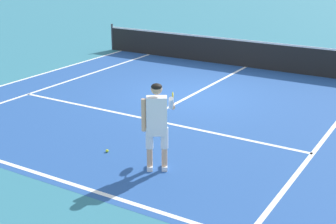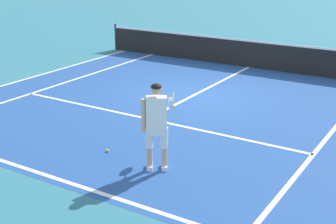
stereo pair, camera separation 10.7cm
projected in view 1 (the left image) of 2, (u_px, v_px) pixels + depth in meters
name	position (u px, v px, depth m)	size (l,w,h in m)	color
ground_plane	(192.00, 95.00, 13.78)	(80.00, 80.00, 0.00)	teal
court_inner_surface	(175.00, 104.00, 13.01)	(10.98, 10.38, 0.00)	#234C93
line_baseline	(41.00, 174.00, 8.97)	(10.98, 0.10, 0.01)	white
line_service	(146.00, 119.00, 11.87)	(8.23, 0.10, 0.01)	white
line_centre_service	(205.00, 88.00, 14.46)	(0.10, 6.40, 0.01)	white
line_singles_left	(62.00, 83.00, 15.02)	(0.10, 9.98, 0.01)	white
line_singles_right	(329.00, 132.00, 11.00)	(0.10, 9.98, 0.01)	white
line_doubles_left	(31.00, 77.00, 15.70)	(0.10, 9.98, 0.01)	white
tennis_net	(246.00, 53.00, 16.89)	(11.96, 0.08, 1.07)	#333338
tennis_player	(157.00, 121.00, 8.86)	(0.56, 1.22, 1.71)	white
tennis_ball_near_feet	(107.00, 151.00, 9.92)	(0.07, 0.07, 0.07)	#CCE02D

